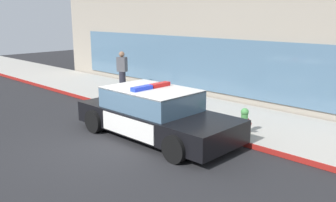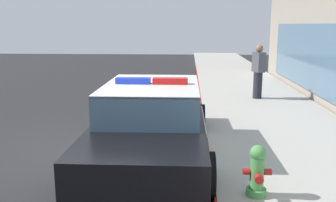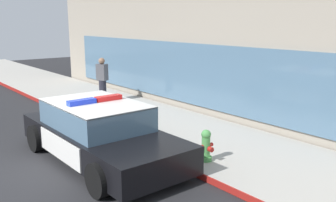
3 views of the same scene
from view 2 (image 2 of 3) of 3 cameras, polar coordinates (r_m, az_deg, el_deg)
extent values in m
plane|color=#262628|center=(7.76, -12.56, -7.13)|extent=(48.00, 48.00, 0.00)
cube|color=#B2ADA3|center=(7.75, 19.22, -6.96)|extent=(48.00, 3.46, 0.15)
cube|color=maroon|center=(7.46, 6.12, -7.07)|extent=(28.80, 0.04, 0.14)
cube|color=black|center=(6.96, -2.61, -4.75)|extent=(4.91, 1.96, 0.60)
cube|color=silver|center=(5.42, -4.23, -7.78)|extent=(1.68, 1.91, 0.05)
cube|color=silver|center=(8.57, -1.52, -0.44)|extent=(1.38, 1.90, 0.05)
cube|color=silver|center=(7.03, 5.47, -4.62)|extent=(2.06, 0.04, 0.51)
cube|color=silver|center=(7.21, -10.33, -4.34)|extent=(2.06, 0.04, 0.51)
cube|color=yellow|center=(7.03, 5.60, -4.63)|extent=(0.22, 0.01, 0.26)
cube|color=slate|center=(7.01, -2.50, 0.18)|extent=(2.56, 1.76, 0.60)
cube|color=silver|center=(6.95, -2.52, 2.52)|extent=(2.56, 1.76, 0.04)
cube|color=red|center=(6.92, 0.35, 3.15)|extent=(0.20, 0.66, 0.11)
cube|color=blue|center=(6.98, -5.38, 3.18)|extent=(0.20, 0.66, 0.11)
cylinder|color=black|center=(5.47, 6.08, -11.31)|extent=(0.68, 0.22, 0.68)
cylinder|color=black|center=(5.69, -14.12, -10.65)|extent=(0.68, 0.22, 0.68)
cylinder|color=black|center=(8.53, 4.94, -2.78)|extent=(0.68, 0.22, 0.68)
cylinder|color=black|center=(8.68, -7.95, -2.60)|extent=(0.68, 0.22, 0.68)
cylinder|color=#4C994C|center=(5.40, 13.45, -13.50)|extent=(0.28, 0.28, 0.10)
cylinder|color=#4C994C|center=(5.29, 13.60, -10.80)|extent=(0.19, 0.19, 0.45)
sphere|color=#4C994C|center=(5.19, 13.75, -7.83)|extent=(0.22, 0.22, 0.22)
cylinder|color=#B21E19|center=(5.16, 13.79, -7.03)|extent=(0.06, 0.06, 0.05)
cylinder|color=#B21E19|center=(5.26, 12.03, -10.61)|extent=(0.09, 0.10, 0.09)
cylinder|color=#B21E19|center=(5.31, 15.17, -10.54)|extent=(0.09, 0.10, 0.09)
cylinder|color=#B21E19|center=(5.16, 13.88, -11.62)|extent=(0.10, 0.12, 0.12)
cylinder|color=#23232D|center=(12.11, 13.69, 2.40)|extent=(0.28, 0.28, 0.85)
cube|color=#4C4C51|center=(12.01, 13.86, 5.86)|extent=(0.47, 0.39, 0.62)
sphere|color=#8C664C|center=(11.98, 13.97, 7.90)|extent=(0.24, 0.24, 0.24)
camera|label=1|loc=(7.52, -91.61, 6.89)|focal=38.83mm
camera|label=3|loc=(4.79, -98.39, 7.81)|focal=39.59mm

